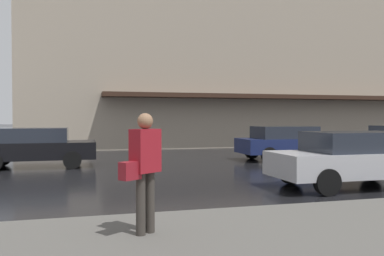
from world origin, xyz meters
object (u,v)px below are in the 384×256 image
object	(u,v)px
car_navy	(287,142)
pedestrian_in_red_jacket	(144,164)
car_silver	(353,158)
car_black	(35,146)

from	to	relation	value
car_navy	pedestrian_in_red_jacket	xyz separation A→B (m)	(-9.76, 7.44, 0.37)
car_silver	pedestrian_in_red_jacket	distance (m)	6.68
car_navy	car_silver	xyz separation A→B (m)	(-6.50, 1.63, 0.00)
car_silver	car_navy	bearing A→B (deg)	-14.06
car_navy	car_black	xyz separation A→B (m)	(0.00, 9.90, 0.00)
car_silver	car_black	distance (m)	10.52
car_black	pedestrian_in_red_jacket	world-z (taller)	pedestrian_in_red_jacket
car_navy	car_black	world-z (taller)	same
car_black	pedestrian_in_red_jacket	size ratio (longest dim) A/B	2.44
car_black	pedestrian_in_red_jacket	distance (m)	10.07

